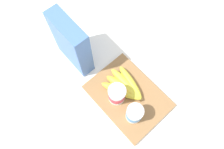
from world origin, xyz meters
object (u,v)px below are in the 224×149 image
at_px(yogurt_cup_back, 117,94).
at_px(yogurt_cup_front, 134,114).
at_px(banana_bunch, 125,86).
at_px(cereal_box, 72,44).
at_px(cutting_board, 128,96).

bearing_deg(yogurt_cup_back, yogurt_cup_front, 179.09).
distance_m(yogurt_cup_back, banana_bunch, 0.07).
distance_m(cereal_box, yogurt_cup_back, 0.29).
xyz_separation_m(cereal_box, banana_bunch, (-0.27, -0.07, -0.10)).
bearing_deg(yogurt_cup_front, banana_bunch, -28.17).
xyz_separation_m(yogurt_cup_front, yogurt_cup_back, (0.11, -0.00, 0.00)).
bearing_deg(banana_bunch, yogurt_cup_back, 99.24).
xyz_separation_m(cereal_box, yogurt_cup_front, (-0.39, -0.01, -0.07)).
height_order(cereal_box, yogurt_cup_back, cereal_box).
distance_m(cereal_box, banana_bunch, 0.30).
height_order(yogurt_cup_back, banana_bunch, yogurt_cup_back).
distance_m(cutting_board, banana_bunch, 0.05).
distance_m(cutting_board, yogurt_cup_front, 0.11).
bearing_deg(yogurt_cup_back, cutting_board, -120.10).
height_order(cereal_box, yogurt_cup_front, cereal_box).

